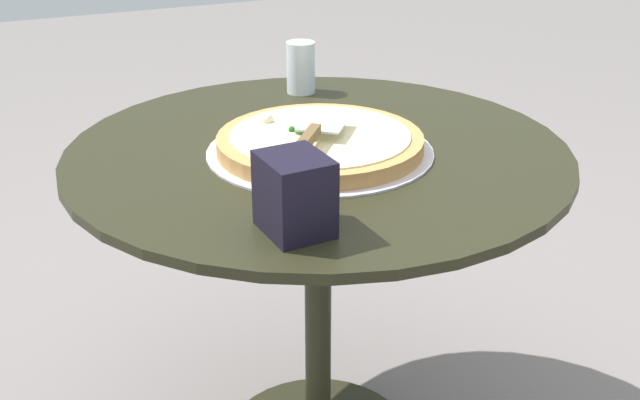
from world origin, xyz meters
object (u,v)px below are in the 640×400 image
(patio_table, at_px, (318,218))
(pizza_on_tray, at_px, (320,143))
(drinking_cup, at_px, (301,67))
(napkin_dispenser, at_px, (295,194))
(pizza_server, at_px, (315,131))

(patio_table, relative_size, pizza_on_tray, 2.26)
(drinking_cup, xyz_separation_m, napkin_dispenser, (0.63, -0.28, 0.00))
(patio_table, height_order, pizza_server, pizza_server)
(pizza_server, bearing_deg, patio_table, 152.29)
(pizza_server, bearing_deg, napkin_dispenser, -30.62)
(drinking_cup, bearing_deg, patio_table, -18.11)
(patio_table, distance_m, pizza_server, 0.22)
(patio_table, height_order, pizza_on_tray, pizza_on_tray)
(patio_table, height_order, napkin_dispenser, napkin_dispenser)
(drinking_cup, relative_size, napkin_dispenser, 0.98)
(pizza_server, distance_m, drinking_cup, 0.42)
(patio_table, bearing_deg, pizza_on_tray, -16.78)
(drinking_cup, bearing_deg, pizza_server, -19.82)
(pizza_on_tray, distance_m, pizza_server, 0.06)
(pizza_on_tray, height_order, napkin_dispenser, napkin_dispenser)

